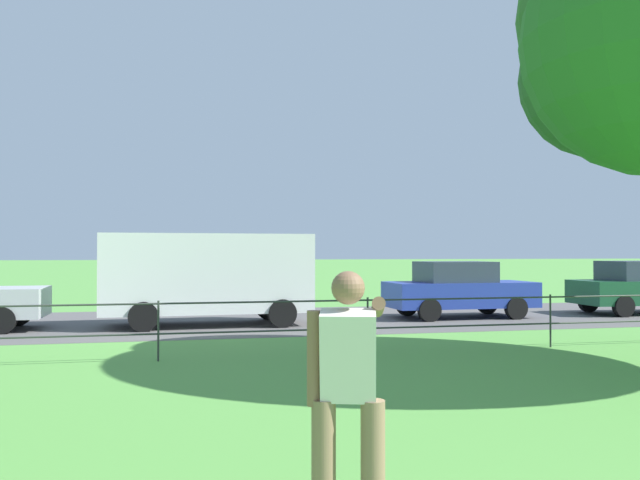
{
  "coord_description": "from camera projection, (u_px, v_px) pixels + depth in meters",
  "views": [
    {
      "loc": [
        0.24,
        1.3,
        1.81
      ],
      "look_at": [
        1.95,
        8.97,
        1.95
      ],
      "focal_mm": 36.84,
      "sensor_mm": 36.0,
      "label": 1
    }
  ],
  "objects": [
    {
      "name": "person_thrower",
      "position": [
        348.0,
        390.0,
        4.28
      ],
      "size": [
        0.67,
        0.75,
        1.69
      ],
      "color": "#846B4C",
      "rests_on": "ground"
    },
    {
      "name": "panel_van_right",
      "position": [
        208.0,
        274.0,
        16.14
      ],
      "size": [
        5.06,
        2.22,
        2.24
      ],
      "color": "white",
      "rests_on": "ground"
    },
    {
      "name": "car_blue_far_left",
      "position": [
        459.0,
        289.0,
        18.01
      ],
      "size": [
        4.02,
        1.86,
        1.54
      ],
      "color": "#233899",
      "rests_on": "ground"
    },
    {
      "name": "park_fence",
      "position": [
        158.0,
        321.0,
        10.86
      ],
      "size": [
        36.18,
        0.04,
        1.0
      ],
      "color": "#333833",
      "rests_on": "ground"
    },
    {
      "name": "street_strip",
      "position": [
        163.0,
        322.0,
        16.74
      ],
      "size": [
        80.0,
        7.05,
        0.01
      ],
      "primitive_type": "cube",
      "color": "#565454",
      "rests_on": "ground"
    }
  ]
}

